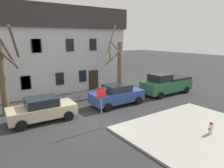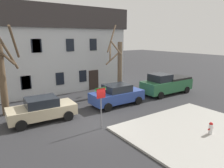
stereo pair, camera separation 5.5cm
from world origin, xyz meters
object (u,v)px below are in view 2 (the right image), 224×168
Objects in this scene: tree_bare_mid at (118,64)px; street_sign_pole at (101,100)px; car_beige_sedan at (42,109)px; pickup_truck_green at (166,84)px; fire_hydrant at (211,128)px; car_blue_sedan at (117,95)px; building_main at (56,48)px; tree_bare_near at (2,74)px.

street_sign_pole is at bearing -133.40° from tree_bare_mid.
car_beige_sedan is 12.25m from pickup_truck_green.
car_blue_sedan is at bearing 98.36° from fire_hydrant.
car_blue_sedan is (1.64, -9.32, -3.47)m from building_main.
pickup_truck_green reaches higher than car_beige_sedan.
tree_bare_mid is at bearing -58.57° from building_main.
fire_hydrant is 6.52m from street_sign_pole.
tree_bare_near is 10.29m from tree_bare_mid.
car_beige_sedan is 1.71× the size of street_sign_pole.
tree_bare_near is at bearing -178.81° from tree_bare_mid.
tree_bare_mid is (10.29, 0.21, -0.13)m from tree_bare_near.
car_blue_sedan is at bearing -80.01° from building_main.
building_main reaches higher than street_sign_pole.
tree_bare_near is 8.74m from car_blue_sedan.
pickup_truck_green is 9.12m from fire_hydrant.
street_sign_pole reaches higher than fire_hydrant.
car_beige_sedan is at bearing -116.08° from building_main.
tree_bare_near is 0.94× the size of tree_bare_mid.
tree_bare_mid is 9.62× the size of fire_hydrant.
fire_hydrant is (-1.15, -10.50, -2.44)m from tree_bare_mid.
pickup_truck_green is at bearing -36.99° from tree_bare_mid.
tree_bare_near reaches higher than car_blue_sedan.
tree_bare_near is at bearing 125.78° from car_beige_sedan.
car_beige_sedan is 0.99× the size of car_blue_sedan.
tree_bare_near is 3.90m from car_beige_sedan.
building_main is 9.28m from tree_bare_near.
car_beige_sedan is (-8.42, -2.81, -2.10)m from tree_bare_mid.
tree_bare_mid is at bearing 83.73° from fire_hydrant.
tree_bare_near is at bearing 161.35° from car_blue_sedan.
pickup_truck_green is at bearing 56.82° from fire_hydrant.
tree_bare_mid is 5.16m from pickup_truck_green.
building_main is 2.52× the size of pickup_truck_green.
building_main is at bearing 63.92° from car_beige_sedan.
tree_bare_mid is 4.23m from car_blue_sedan.
street_sign_pole is (-4.64, 4.38, 1.35)m from fire_hydrant.
car_beige_sedan is 0.81× the size of pickup_truck_green.
fire_hydrant is at bearing -81.64° from car_blue_sedan.
tree_bare_near is 14.00m from fire_hydrant.
fire_hydrant is 0.27× the size of street_sign_pole.
street_sign_pole is at bearing -52.74° from tree_bare_near.
pickup_truck_green reaches higher than car_blue_sedan.
pickup_truck_green is (3.83, -2.88, -1.91)m from tree_bare_mid.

